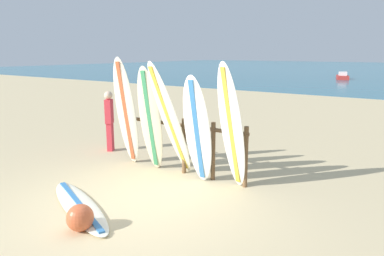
{
  "coord_description": "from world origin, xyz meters",
  "views": [
    {
      "loc": [
        4.11,
        -4.02,
        2.55
      ],
      "look_at": [
        -0.25,
        2.29,
        0.94
      ],
      "focal_mm": 33.85,
      "sensor_mm": 36.0,
      "label": 1
    }
  ],
  "objects_px": {
    "surfboard_rack": "(184,140)",
    "surfboard_leaning_center": "(197,131)",
    "surfboard_leaning_center_right": "(232,127)",
    "surfboard_leaning_left": "(150,120)",
    "small_boat_offshore": "(343,77)",
    "surfboard_lying_on_sand": "(79,205)",
    "surfboard_leaning_far_left": "(126,112)",
    "surfboard_leaning_center_left": "(170,120)",
    "beach_ball": "(80,218)",
    "beachgoer_standing": "(109,118)"
  },
  "relations": [
    {
      "from": "surfboard_rack",
      "to": "surfboard_leaning_center",
      "type": "relative_size",
      "value": 1.39
    },
    {
      "from": "surfboard_leaning_center",
      "to": "surfboard_leaning_center_right",
      "type": "relative_size",
      "value": 0.9
    },
    {
      "from": "surfboard_leaning_left",
      "to": "surfboard_leaning_center_right",
      "type": "height_order",
      "value": "surfboard_leaning_center_right"
    },
    {
      "from": "surfboard_leaning_center_right",
      "to": "small_boat_offshore",
      "type": "distance_m",
      "value": 31.55
    },
    {
      "from": "surfboard_leaning_center",
      "to": "surfboard_lying_on_sand",
      "type": "bearing_deg",
      "value": -116.75
    },
    {
      "from": "surfboard_rack",
      "to": "surfboard_leaning_center_right",
      "type": "bearing_deg",
      "value": -13.38
    },
    {
      "from": "surfboard_leaning_far_left",
      "to": "surfboard_leaning_center_left",
      "type": "bearing_deg",
      "value": -3.86
    },
    {
      "from": "beach_ball",
      "to": "surfboard_lying_on_sand",
      "type": "bearing_deg",
      "value": 143.11
    },
    {
      "from": "surfboard_leaning_center",
      "to": "small_boat_offshore",
      "type": "height_order",
      "value": "surfboard_leaning_center"
    },
    {
      "from": "surfboard_leaning_center_left",
      "to": "surfboard_lying_on_sand",
      "type": "relative_size",
      "value": 0.96
    },
    {
      "from": "surfboard_leaning_center_left",
      "to": "small_boat_offshore",
      "type": "relative_size",
      "value": 0.87
    },
    {
      "from": "beachgoer_standing",
      "to": "surfboard_leaning_left",
      "type": "bearing_deg",
      "value": -18.73
    },
    {
      "from": "surfboard_leaning_center",
      "to": "surfboard_leaning_left",
      "type": "bearing_deg",
      "value": 176.11
    },
    {
      "from": "surfboard_leaning_far_left",
      "to": "beach_ball",
      "type": "bearing_deg",
      "value": -58.27
    },
    {
      "from": "surfboard_leaning_far_left",
      "to": "surfboard_leaning_left",
      "type": "xyz_separation_m",
      "value": [
        0.72,
        -0.02,
        -0.09
      ]
    },
    {
      "from": "small_boat_offshore",
      "to": "beachgoer_standing",
      "type": "bearing_deg",
      "value": -88.22
    },
    {
      "from": "surfboard_leaning_left",
      "to": "beach_ball",
      "type": "xyz_separation_m",
      "value": [
        0.91,
        -2.62,
        -0.95
      ]
    },
    {
      "from": "beach_ball",
      "to": "surfboard_leaning_center_left",
      "type": "bearing_deg",
      "value": 97.04
    },
    {
      "from": "beachgoer_standing",
      "to": "small_boat_offshore",
      "type": "relative_size",
      "value": 0.57
    },
    {
      "from": "small_boat_offshore",
      "to": "beach_ball",
      "type": "height_order",
      "value": "small_boat_offshore"
    },
    {
      "from": "surfboard_lying_on_sand",
      "to": "beachgoer_standing",
      "type": "relative_size",
      "value": 1.6
    },
    {
      "from": "surfboard_leaning_far_left",
      "to": "surfboard_leaning_center_right",
      "type": "bearing_deg",
      "value": -0.16
    },
    {
      "from": "surfboard_rack",
      "to": "small_boat_offshore",
      "type": "relative_size",
      "value": 1.09
    },
    {
      "from": "surfboard_leaning_far_left",
      "to": "surfboard_leaning_left",
      "type": "height_order",
      "value": "surfboard_leaning_far_left"
    },
    {
      "from": "surfboard_leaning_left",
      "to": "surfboard_leaning_center_right",
      "type": "relative_size",
      "value": 0.95
    },
    {
      "from": "surfboard_leaning_center",
      "to": "surfboard_leaning_center_right",
      "type": "bearing_deg",
      "value": 8.05
    },
    {
      "from": "surfboard_leaning_center_right",
      "to": "surfboard_lying_on_sand",
      "type": "distance_m",
      "value": 2.97
    },
    {
      "from": "surfboard_rack",
      "to": "surfboard_leaning_center_left",
      "type": "height_order",
      "value": "surfboard_leaning_center_left"
    },
    {
      "from": "surfboard_lying_on_sand",
      "to": "surfboard_leaning_center_right",
      "type": "bearing_deg",
      "value": 51.24
    },
    {
      "from": "surfboard_leaning_center",
      "to": "beach_ball",
      "type": "height_order",
      "value": "surfboard_leaning_center"
    },
    {
      "from": "surfboard_leaning_far_left",
      "to": "beachgoer_standing",
      "type": "bearing_deg",
      "value": 152.76
    },
    {
      "from": "surfboard_leaning_center",
      "to": "surfboard_lying_on_sand",
      "type": "relative_size",
      "value": 0.86
    },
    {
      "from": "surfboard_leaning_far_left",
      "to": "small_boat_offshore",
      "type": "height_order",
      "value": "surfboard_leaning_far_left"
    },
    {
      "from": "surfboard_leaning_left",
      "to": "surfboard_lying_on_sand",
      "type": "relative_size",
      "value": 0.91
    },
    {
      "from": "surfboard_leaning_center",
      "to": "small_boat_offshore",
      "type": "bearing_deg",
      "value": 97.67
    },
    {
      "from": "surfboard_rack",
      "to": "beach_ball",
      "type": "relative_size",
      "value": 7.54
    },
    {
      "from": "surfboard_leaning_center_left",
      "to": "surfboard_leaning_center_right",
      "type": "bearing_deg",
      "value": 3.45
    },
    {
      "from": "surfboard_leaning_center_left",
      "to": "beachgoer_standing",
      "type": "distance_m",
      "value": 2.72
    },
    {
      "from": "surfboard_rack",
      "to": "surfboard_leaning_far_left",
      "type": "xyz_separation_m",
      "value": [
        -1.37,
        -0.3,
        0.51
      ]
    },
    {
      "from": "surfboard_leaning_left",
      "to": "small_boat_offshore",
      "type": "relative_size",
      "value": 0.83
    },
    {
      "from": "surfboard_lying_on_sand",
      "to": "surfboard_leaning_left",
      "type": "bearing_deg",
      "value": 96.47
    },
    {
      "from": "surfboard_rack",
      "to": "surfboard_leaning_center_right",
      "type": "xyz_separation_m",
      "value": [
        1.3,
        -0.31,
        0.48
      ]
    },
    {
      "from": "surfboard_leaning_center_left",
      "to": "small_boat_offshore",
      "type": "bearing_deg",
      "value": 96.47
    },
    {
      "from": "surfboard_leaning_center",
      "to": "small_boat_offshore",
      "type": "relative_size",
      "value": 0.79
    },
    {
      "from": "surfboard_leaning_far_left",
      "to": "beach_ball",
      "type": "height_order",
      "value": "surfboard_leaning_far_left"
    },
    {
      "from": "surfboard_leaning_center_right",
      "to": "surfboard_lying_on_sand",
      "type": "relative_size",
      "value": 0.96
    },
    {
      "from": "surfboard_leaning_center_left",
      "to": "surfboard_leaning_center_right",
      "type": "xyz_separation_m",
      "value": [
        1.35,
        0.08,
        0.0
      ]
    },
    {
      "from": "surfboard_leaning_far_left",
      "to": "surfboard_lying_on_sand",
      "type": "xyz_separation_m",
      "value": [
        0.96,
        -2.13,
        -1.2
      ]
    },
    {
      "from": "surfboard_lying_on_sand",
      "to": "beach_ball",
      "type": "xyz_separation_m",
      "value": [
        0.67,
        -0.5,
        0.16
      ]
    },
    {
      "from": "surfboard_leaning_left",
      "to": "beach_ball",
      "type": "height_order",
      "value": "surfboard_leaning_left"
    }
  ]
}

